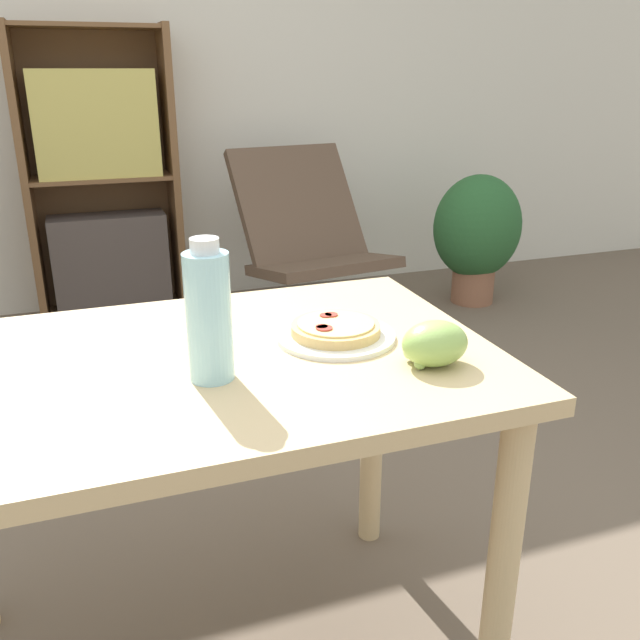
% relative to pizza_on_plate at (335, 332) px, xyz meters
% --- Properties ---
extents(ground_plane, '(14.00, 14.00, 0.00)m').
position_rel_pizza_on_plate_xyz_m(ground_plane, '(-0.20, 0.04, -0.76)').
color(ground_plane, brown).
extents(wall_back, '(8.00, 0.05, 2.60)m').
position_rel_pizza_on_plate_xyz_m(wall_back, '(-0.20, 2.67, 0.54)').
color(wall_back, silver).
rests_on(wall_back, ground_plane).
extents(dining_table, '(1.12, 0.73, 0.75)m').
position_rel_pizza_on_plate_xyz_m(dining_table, '(-0.28, -0.01, -0.13)').
color(dining_table, '#D1B27F').
rests_on(dining_table, ground_plane).
extents(pizza_on_plate, '(0.24, 0.24, 0.04)m').
position_rel_pizza_on_plate_xyz_m(pizza_on_plate, '(0.00, 0.00, 0.00)').
color(pizza_on_plate, white).
rests_on(pizza_on_plate, dining_table).
extents(grape_bunch, '(0.12, 0.10, 0.08)m').
position_rel_pizza_on_plate_xyz_m(grape_bunch, '(0.12, -0.18, 0.03)').
color(grape_bunch, '#93BC5B').
rests_on(grape_bunch, dining_table).
extents(drink_bottle, '(0.08, 0.08, 0.25)m').
position_rel_pizza_on_plate_xyz_m(drink_bottle, '(-0.27, -0.10, 0.10)').
color(drink_bottle, '#A3DBEA').
rests_on(drink_bottle, dining_table).
extents(lounge_chair_far, '(0.70, 0.84, 0.88)m').
position_rel_pizza_on_plate_xyz_m(lounge_chair_far, '(0.61, 1.91, -0.47)').
color(lounge_chair_far, black).
rests_on(lounge_chair_far, ground_plane).
extents(bookshelf, '(0.75, 0.31, 1.46)m').
position_rel_pizza_on_plate_xyz_m(bookshelf, '(-0.33, 2.48, -0.09)').
color(bookshelf, brown).
rests_on(bookshelf, ground_plane).
extents(potted_plant_floor, '(0.50, 0.42, 0.72)m').
position_rel_pizza_on_plate_xyz_m(potted_plant_floor, '(1.60, 2.00, -0.36)').
color(potted_plant_floor, '#8E5B42').
rests_on(potted_plant_floor, ground_plane).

